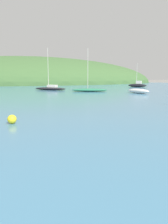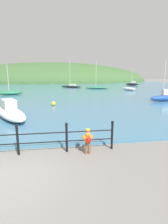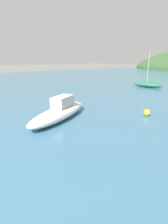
# 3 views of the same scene
# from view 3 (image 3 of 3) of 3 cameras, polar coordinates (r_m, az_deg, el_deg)

# --- Properties ---
(boat_nearest_quay) EXTENTS (3.56, 5.18, 1.23)m
(boat_nearest_quay) POSITION_cam_3_polar(r_m,az_deg,el_deg) (10.05, -7.90, 0.14)
(boat_nearest_quay) COLOR silver
(boat_nearest_quay) RESTS_ON water
(boat_red_dinghy) EXTENTS (3.50, 1.97, 4.25)m
(boat_red_dinghy) POSITION_cam_3_polar(r_m,az_deg,el_deg) (22.58, 20.13, 8.41)
(boat_red_dinghy) COLOR #287551
(boat_red_dinghy) RESTS_ON water
(mooring_buoy) EXTENTS (0.41, 0.41, 0.41)m
(mooring_buoy) POSITION_cam_3_polar(r_m,az_deg,el_deg) (11.08, 19.89, -0.18)
(mooring_buoy) COLOR yellow
(mooring_buoy) RESTS_ON water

